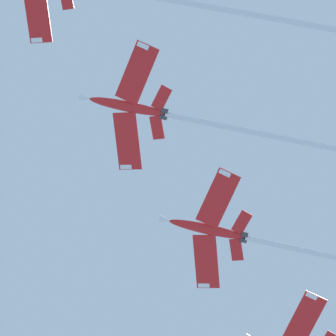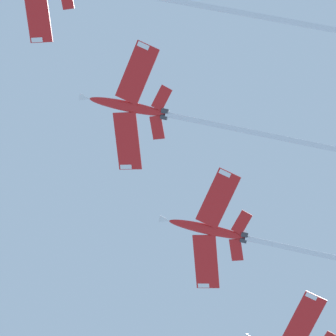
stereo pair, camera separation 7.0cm
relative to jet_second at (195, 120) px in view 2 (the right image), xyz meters
name	(u,v)px [view 2 (the right image)]	position (x,y,z in m)	size (l,w,h in m)	color
jet_second	(195,120)	(0.00, 0.00, 0.00)	(55.36, 20.94, 13.96)	red
jet_third	(258,240)	(-8.37, -18.83, -2.39)	(47.10, 19.69, 10.58)	red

